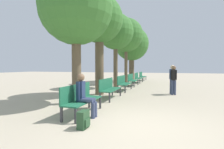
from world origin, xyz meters
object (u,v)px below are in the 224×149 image
(backpack, at_px, (84,120))
(pedestrian_mid, at_px, (174,78))
(tree_row_2, at_px, (116,32))
(bench_row_5, at_px, (142,76))
(person_seated, at_px, (84,94))
(tree_row_1, at_px, (99,21))
(tree_row_4, at_px, (132,44))
(bench_row_4, at_px, (138,77))
(tree_row_3, at_px, (126,35))
(bench_row_2, at_px, (123,82))
(bench_row_3, at_px, (132,79))
(tree_row_0, at_px, (76,9))
(bench_row_0, at_px, (80,97))
(pedestrian_near, at_px, (172,77))
(bench_row_1, at_px, (109,87))

(backpack, xyz_separation_m, pedestrian_mid, (2.30, 6.10, 0.69))
(tree_row_2, bearing_deg, bench_row_5, 82.98)
(tree_row_2, distance_m, person_seated, 8.07)
(tree_row_1, xyz_separation_m, tree_row_4, (0.00, 9.02, -0.14))
(bench_row_4, xyz_separation_m, tree_row_3, (-0.90, -1.10, 3.78))
(tree_row_1, height_order, pedestrian_mid, tree_row_1)
(bench_row_2, bearing_deg, bench_row_3, 90.00)
(tree_row_4, height_order, pedestrian_mid, tree_row_4)
(tree_row_4, bearing_deg, tree_row_1, -90.00)
(bench_row_4, distance_m, tree_row_3, 4.04)
(bench_row_5, bearing_deg, tree_row_0, -93.97)
(bench_row_5, height_order, tree_row_2, tree_row_2)
(bench_row_4, height_order, backpack, bench_row_4)
(tree_row_2, bearing_deg, bench_row_0, -82.72)
(pedestrian_near, bearing_deg, tree_row_2, 154.60)
(bench_row_1, xyz_separation_m, bench_row_5, (0.00, 11.48, 0.00))
(tree_row_2, bearing_deg, tree_row_3, 90.00)
(bench_row_5, bearing_deg, backpack, -87.46)
(tree_row_1, relative_size, tree_row_4, 0.95)
(bench_row_4, relative_size, tree_row_0, 0.35)
(bench_row_4, xyz_separation_m, tree_row_1, (-0.90, -7.57, 3.46))
(tree_row_3, bearing_deg, pedestrian_near, -53.39)
(tree_row_1, bearing_deg, tree_row_2, 90.00)
(bench_row_1, bearing_deg, pedestrian_near, 38.96)
(bench_row_0, distance_m, backpack, 1.38)
(person_seated, distance_m, pedestrian_mid, 5.86)
(bench_row_0, xyz_separation_m, bench_row_2, (0.00, 5.74, 0.00))
(bench_row_1, bearing_deg, bench_row_4, 90.00)
(bench_row_5, bearing_deg, bench_row_3, -90.00)
(pedestrian_near, xyz_separation_m, pedestrian_mid, (0.06, -0.28, -0.02))
(person_seated, bearing_deg, bench_row_4, 91.25)
(bench_row_0, distance_m, tree_row_4, 13.39)
(bench_row_0, height_order, person_seated, person_seated)
(person_seated, bearing_deg, bench_row_5, 91.00)
(tree_row_0, bearing_deg, person_seated, -54.39)
(bench_row_3, distance_m, bench_row_5, 5.74)
(bench_row_5, bearing_deg, bench_row_4, -90.00)
(tree_row_2, xyz_separation_m, pedestrian_near, (3.82, -1.81, -3.06))
(tree_row_4, relative_size, person_seated, 4.29)
(bench_row_1, height_order, bench_row_2, same)
(bench_row_0, relative_size, person_seated, 1.42)
(tree_row_0, height_order, tree_row_2, tree_row_0)
(bench_row_4, bearing_deg, tree_row_2, -101.47)
(tree_row_2, relative_size, backpack, 12.15)
(tree_row_0, relative_size, tree_row_4, 0.95)
(bench_row_1, relative_size, tree_row_1, 0.35)
(bench_row_1, xyz_separation_m, person_seated, (0.25, -3.10, 0.16))
(bench_row_2, xyz_separation_m, tree_row_4, (-0.90, 7.20, 3.32))
(tree_row_0, relative_size, pedestrian_near, 3.33)
(bench_row_3, bearing_deg, person_seated, -88.35)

